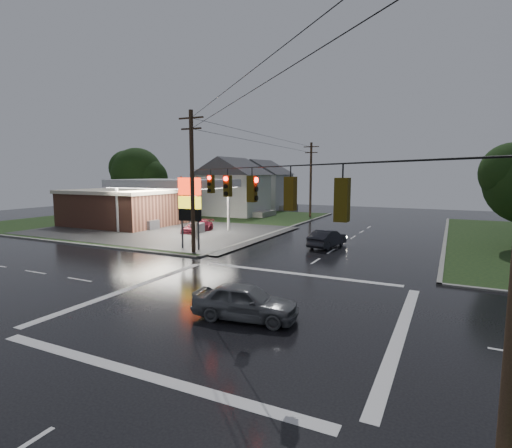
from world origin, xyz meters
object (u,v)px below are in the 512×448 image
at_px(gas_station, 130,205).
at_px(utility_pole_nw, 192,180).
at_px(car_north, 327,238).
at_px(car_crossing, 245,302).
at_px(pylon_sign, 190,201).
at_px(tree_nw_behind, 138,174).
at_px(car_pump, 197,227).
at_px(utility_pole_n, 311,179).
at_px(house_far, 261,184).
at_px(house_near, 233,186).

xyz_separation_m(gas_station, utility_pole_nw, (16.18, -10.20, 3.17)).
relative_size(car_north, car_crossing, 1.00).
relative_size(pylon_sign, tree_nw_behind, 0.60).
distance_m(car_north, car_crossing, 18.05).
height_order(pylon_sign, car_pump, pylon_sign).
xyz_separation_m(tree_nw_behind, car_north, (33.04, -13.35, -5.43)).
relative_size(utility_pole_n, car_crossing, 2.28).
bearing_deg(gas_station, house_far, 82.50).
xyz_separation_m(pylon_sign, utility_pole_nw, (1.00, -1.00, 1.71)).
distance_m(utility_pole_n, tree_nw_behind, 25.63).
bearing_deg(car_crossing, utility_pole_nw, 35.82).
height_order(house_far, car_pump, house_far).
height_order(car_crossing, car_pump, car_crossing).
bearing_deg(gas_station, house_near, 73.83).
distance_m(pylon_sign, car_north, 11.94).
distance_m(utility_pole_nw, car_crossing, 15.75).
bearing_deg(utility_pole_n, car_pump, -107.44).
distance_m(utility_pole_nw, house_far, 40.48).
bearing_deg(car_crossing, car_north, -2.65).
bearing_deg(gas_station, pylon_sign, -31.22).
xyz_separation_m(house_near, car_pump, (5.41, -17.23, -3.78)).
height_order(house_far, car_crossing, house_far).
bearing_deg(car_pump, gas_station, 176.35).
bearing_deg(house_near, gas_station, -106.17).
bearing_deg(car_north, car_pump, 1.54).
relative_size(house_near, car_north, 2.41).
relative_size(utility_pole_nw, car_north, 2.40).
bearing_deg(car_pump, house_near, 109.02).
height_order(utility_pole_n, house_far, utility_pole_n).
height_order(house_far, car_north, house_far).
relative_size(house_far, car_crossing, 2.40).
xyz_separation_m(gas_station, utility_pole_n, (16.18, 18.30, 2.92)).
xyz_separation_m(house_far, car_pump, (6.41, -29.23, -3.78)).
distance_m(gas_station, car_pump, 10.36).
height_order(gas_station, utility_pole_nw, utility_pole_nw).
bearing_deg(house_far, gas_station, -97.50).
relative_size(tree_nw_behind, car_crossing, 2.17).
bearing_deg(pylon_sign, utility_pole_n, 87.92).
distance_m(utility_pole_nw, tree_nw_behind, 31.82).
relative_size(pylon_sign, house_far, 0.54).
height_order(gas_station, pylon_sign, pylon_sign).
relative_size(house_near, tree_nw_behind, 1.10).
distance_m(pylon_sign, house_far, 39.21).
relative_size(gas_station, utility_pole_nw, 2.38).
height_order(gas_station, house_far, house_far).
bearing_deg(utility_pole_nw, house_far, 107.92).
distance_m(tree_nw_behind, car_pump, 22.18).
distance_m(utility_pole_nw, car_north, 12.30).
relative_size(gas_station, car_north, 5.72).
height_order(gas_station, car_crossing, gas_station).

